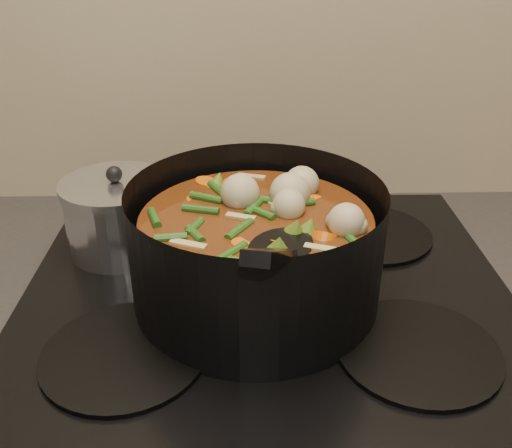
{
  "coord_description": "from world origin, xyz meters",
  "views": [
    {
      "loc": [
        -0.03,
        1.32,
        1.35
      ],
      "look_at": [
        -0.01,
        1.91,
        1.03
      ],
      "focal_mm": 40.0,
      "sensor_mm": 36.0,
      "label": 1
    }
  ],
  "objects": [
    {
      "name": "stovetop",
      "position": [
        0.0,
        1.93,
        0.92
      ],
      "size": [
        0.62,
        0.54,
        0.03
      ],
      "color": "black",
      "rests_on": "counter"
    },
    {
      "name": "saucepan",
      "position": [
        -0.2,
        2.03,
        0.98
      ],
      "size": [
        0.15,
        0.15,
        0.13
      ],
      "rotation": [
        0.0,
        0.0,
        0.04
      ],
      "color": "silver",
      "rests_on": "stovetop"
    },
    {
      "name": "stockpot",
      "position": [
        -0.01,
        1.91,
        1.0
      ],
      "size": [
        0.39,
        0.46,
        0.22
      ],
      "rotation": [
        0.0,
        0.0,
        -0.4
      ],
      "color": "black",
      "rests_on": "stovetop"
    }
  ]
}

